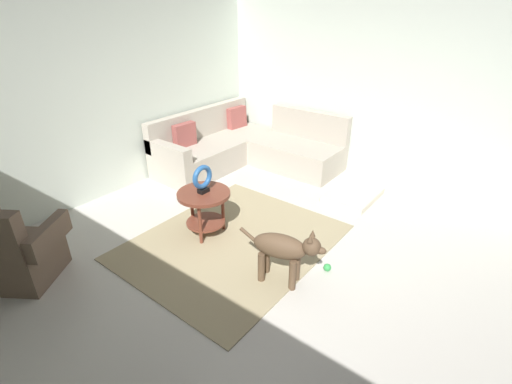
# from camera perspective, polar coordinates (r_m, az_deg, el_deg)

# --- Properties ---
(ground_plane) EXTENTS (6.00, 6.00, 0.10)m
(ground_plane) POSITION_cam_1_polar(r_m,az_deg,el_deg) (3.86, 3.03, -12.95)
(ground_plane) COLOR beige
(wall_back) EXTENTS (6.00, 0.12, 2.70)m
(wall_back) POSITION_cam_1_polar(r_m,az_deg,el_deg) (5.31, -24.25, 13.10)
(wall_back) COLOR silver
(wall_back) RESTS_ON ground_plane
(wall_right) EXTENTS (0.12, 6.00, 2.70)m
(wall_right) POSITION_cam_1_polar(r_m,az_deg,el_deg) (5.74, 21.11, 14.56)
(wall_right) COLOR silver
(wall_right) RESTS_ON ground_plane
(area_rug) EXTENTS (2.30, 1.90, 0.01)m
(area_rug) POSITION_cam_1_polar(r_m,az_deg,el_deg) (4.26, -3.57, -7.62)
(area_rug) COLOR tan
(area_rug) RESTS_ON ground_plane
(sectional_couch) EXTENTS (2.20, 2.25, 0.88)m
(sectional_couch) POSITION_cam_1_polar(r_m,az_deg,el_deg) (6.14, -1.71, 6.73)
(sectional_couch) COLOR #B2A899
(sectional_couch) RESTS_ON ground_plane
(armchair) EXTENTS (0.95, 1.00, 0.88)m
(armchair) POSITION_cam_1_polar(r_m,az_deg,el_deg) (4.21, -33.11, -7.90)
(armchair) COLOR brown
(armchair) RESTS_ON ground_plane
(side_table) EXTENTS (0.60, 0.60, 0.54)m
(side_table) POSITION_cam_1_polar(r_m,az_deg,el_deg) (4.24, -7.98, -1.53)
(side_table) COLOR brown
(side_table) RESTS_ON ground_plane
(torus_sculpture) EXTENTS (0.28, 0.08, 0.33)m
(torus_sculpture) POSITION_cam_1_polar(r_m,az_deg,el_deg) (4.10, -8.24, 2.08)
(torus_sculpture) COLOR black
(torus_sculpture) RESTS_ON side_table
(dog_bed_mat) EXTENTS (0.80, 0.60, 0.09)m
(dog_bed_mat) POSITION_cam_1_polar(r_m,az_deg,el_deg) (5.32, 14.69, -0.46)
(dog_bed_mat) COLOR beige
(dog_bed_mat) RESTS_ON ground_plane
(dog) EXTENTS (0.36, 0.83, 0.63)m
(dog) POSITION_cam_1_polar(r_m,az_deg,el_deg) (3.51, 4.35, -8.80)
(dog) COLOR brown
(dog) RESTS_ON ground_plane
(dog_toy_ball) EXTENTS (0.08, 0.08, 0.08)m
(dog_toy_ball) POSITION_cam_1_polar(r_m,az_deg,el_deg) (3.89, 10.92, -11.34)
(dog_toy_ball) COLOR green
(dog_toy_ball) RESTS_ON ground_plane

